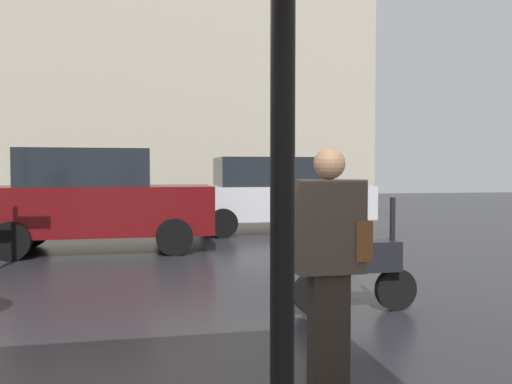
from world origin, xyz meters
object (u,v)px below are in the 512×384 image
at_px(parked_scooter, 352,261).
at_px(parked_car_right, 274,194).
at_px(pedestrian_with_bag, 331,252).
at_px(parked_car_distant, 96,199).

distance_m(parked_scooter, parked_car_right, 7.53).
distance_m(pedestrian_with_bag, parked_car_distant, 7.21).
xyz_separation_m(pedestrian_with_bag, parked_scooter, (0.88, 1.79, -0.40)).
relative_size(pedestrian_with_bag, parked_car_distant, 0.40).
bearing_deg(pedestrian_with_bag, parked_car_distant, -141.35).
distance_m(parked_car_right, parked_car_distant, 4.69).
distance_m(pedestrian_with_bag, parked_car_right, 9.42).
relative_size(pedestrian_with_bag, parked_car_right, 0.37).
xyz_separation_m(pedestrian_with_bag, parked_car_right, (1.82, 9.24, -0.01)).
height_order(pedestrian_with_bag, parked_scooter, pedestrian_with_bag).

